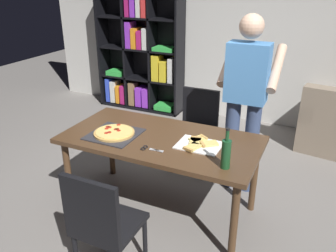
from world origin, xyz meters
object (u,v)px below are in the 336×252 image
object	(u,v)px
chair_far_side	(197,125)
kitchen_scissors	(149,149)
bookshelf	(141,54)
pepperoni_pizza_on_tray	(114,133)
person_serving_pizza	(246,96)
wine_bottle	(226,153)
chair_near_camera	(102,222)
dining_table	(161,145)

from	to	relation	value
chair_far_side	kitchen_scissors	xyz separation A→B (m)	(0.01, -1.16, 0.24)
chair_far_side	kitchen_scissors	size ratio (longest dim) A/B	4.66
bookshelf	pepperoni_pizza_on_tray	distance (m)	2.74
person_serving_pizza	wine_bottle	xyz separation A→B (m)	(0.10, -0.96, -0.13)
person_serving_pizza	pepperoni_pizza_on_tray	size ratio (longest dim) A/B	4.17
chair_near_camera	chair_far_side	size ratio (longest dim) A/B	1.00
chair_far_side	pepperoni_pizza_on_tray	xyz separation A→B (m)	(-0.40, -1.04, 0.25)
pepperoni_pizza_on_tray	kitchen_scissors	world-z (taller)	pepperoni_pizza_on_tray
pepperoni_pizza_on_tray	kitchen_scissors	xyz separation A→B (m)	(0.41, -0.12, -0.01)
chair_near_camera	bookshelf	xyz separation A→B (m)	(-1.50, 3.30, 0.38)
dining_table	bookshelf	bearing A→B (deg)	122.29
chair_far_side	pepperoni_pizza_on_tray	size ratio (longest dim) A/B	2.15
dining_table	pepperoni_pizza_on_tray	size ratio (longest dim) A/B	4.08
bookshelf	chair_near_camera	bearing A→B (deg)	-65.48
chair_near_camera	pepperoni_pizza_on_tray	size ratio (longest dim) A/B	2.15
chair_far_side	wine_bottle	distance (m)	1.39
wine_bottle	kitchen_scissors	bearing A→B (deg)	178.19
dining_table	pepperoni_pizza_on_tray	world-z (taller)	pepperoni_pizza_on_tray
bookshelf	kitchen_scissors	world-z (taller)	bookshelf
chair_near_camera	wine_bottle	size ratio (longest dim) A/B	2.85
dining_table	chair_far_side	world-z (taller)	chair_far_side
bookshelf	dining_table	bearing A→B (deg)	-57.71
chair_near_camera	person_serving_pizza	size ratio (longest dim) A/B	0.51
person_serving_pizza	pepperoni_pizza_on_tray	xyz separation A→B (m)	(-0.96, -0.82, -0.23)
person_serving_pizza	kitchen_scissors	size ratio (longest dim) A/B	9.07
dining_table	chair_near_camera	xyz separation A→B (m)	(-0.00, -0.92, -0.16)
person_serving_pizza	dining_table	bearing A→B (deg)	-128.68
person_serving_pizza	pepperoni_pizza_on_tray	distance (m)	1.28
chair_far_side	kitchen_scissors	world-z (taller)	chair_far_side
person_serving_pizza	kitchen_scissors	world-z (taller)	person_serving_pizza
dining_table	pepperoni_pizza_on_tray	xyz separation A→B (m)	(-0.40, -0.12, 0.09)
chair_far_side	dining_table	bearing A→B (deg)	-90.00
chair_near_camera	person_serving_pizza	distance (m)	1.78
pepperoni_pizza_on_tray	chair_far_side	bearing A→B (deg)	68.99
chair_near_camera	chair_far_side	xyz separation A→B (m)	(0.00, 1.83, 0.00)
bookshelf	pepperoni_pizza_on_tray	world-z (taller)	bookshelf
bookshelf	wine_bottle	bearing A→B (deg)	-50.76
chair_near_camera	kitchen_scissors	bearing A→B (deg)	89.35
bookshelf	kitchen_scissors	size ratio (longest dim) A/B	10.10
pepperoni_pizza_on_tray	person_serving_pizza	bearing A→B (deg)	40.54
pepperoni_pizza_on_tray	chair_near_camera	bearing A→B (deg)	-63.38
dining_table	bookshelf	xyz separation A→B (m)	(-1.50, 2.38, 0.22)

